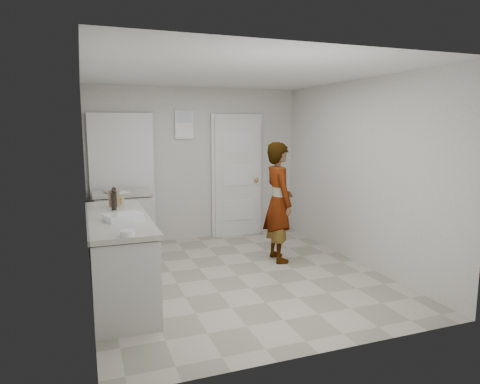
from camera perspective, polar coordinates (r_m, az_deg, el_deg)
name	(u,v)px	position (r m, az deg, el deg)	size (l,w,h in m)	color
ground	(237,276)	(5.54, -0.34, -11.09)	(4.00, 4.00, 0.00)	gray
room_shell	(187,179)	(7.08, -7.08, 1.79)	(4.00, 4.00, 4.00)	#ADABA3
main_counter	(119,260)	(4.93, -15.78, -8.76)	(0.64, 1.96, 0.93)	silver
side_counter	(123,224)	(6.63, -15.29, -4.19)	(0.84, 0.61, 0.93)	silver
person	(279,202)	(5.98, 5.17, -1.35)	(0.61, 0.40, 1.67)	silver
cake_mix_box	(114,198)	(5.37, -16.45, -0.79)	(0.12, 0.05, 0.20)	olive
spice_jar	(122,200)	(5.50, -15.47, -1.10)	(0.06, 0.06, 0.09)	tan
oil_cruet_a	(114,198)	(5.30, -16.42, -0.72)	(0.06, 0.06, 0.24)	black
oil_cruet_b	(114,200)	(5.12, -16.50, -1.02)	(0.06, 0.06, 0.25)	black
baking_dish	(123,217)	(4.59, -15.31, -3.23)	(0.42, 0.35, 0.06)	silver
egg_bowl	(127,233)	(3.92, -14.83, -5.33)	(0.13, 0.13, 0.05)	silver
papers	(116,192)	(6.48, -16.17, 0.00)	(0.25, 0.32, 0.01)	white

